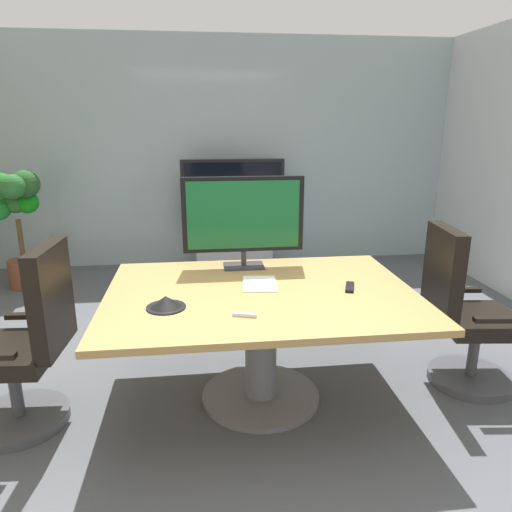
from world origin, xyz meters
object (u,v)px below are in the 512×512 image
object	(u,v)px
office_chair_right	(463,321)
office_chair_left	(27,354)
wall_display_unit	(233,233)
conference_table	(261,317)
conference_phone	(166,303)
remote_control	(350,287)
tv_monitor	(243,217)
potted_plant	(16,215)

from	to	relation	value
office_chair_right	office_chair_left	bearing A→B (deg)	99.05
wall_display_unit	conference_table	bearing A→B (deg)	-90.84
conference_phone	office_chair_right	bearing A→B (deg)	6.74
wall_display_unit	remote_control	world-z (taller)	wall_display_unit
remote_control	tv_monitor	bearing A→B (deg)	158.87
conference_table	office_chair_right	xyz separation A→B (m)	(1.36, 0.02, -0.11)
office_chair_right	wall_display_unit	xyz separation A→B (m)	(-1.32, 2.79, -0.01)
conference_phone	conference_table	bearing A→B (deg)	19.98
potted_plant	conference_phone	xyz separation A→B (m)	(1.70, -2.62, -0.02)
potted_plant	remote_control	xyz separation A→B (m)	(2.81, -2.44, -0.04)
potted_plant	office_chair_left	bearing A→B (deg)	-70.55
conference_phone	potted_plant	bearing A→B (deg)	122.86
conference_table	office_chair_left	world-z (taller)	office_chair_left
tv_monitor	conference_phone	bearing A→B (deg)	-125.28
remote_control	potted_plant	bearing A→B (deg)	158.71
conference_table	office_chair_right	bearing A→B (deg)	1.01
potted_plant	conference_table	bearing A→B (deg)	-47.06
office_chair_left	tv_monitor	bearing A→B (deg)	118.78
conference_phone	wall_display_unit	bearing A→B (deg)	78.77
office_chair_left	office_chair_right	xyz separation A→B (m)	(2.73, 0.13, 0.00)
tv_monitor	remote_control	xyz separation A→B (m)	(0.61, -0.53, -0.35)
remote_control	office_chair_right	bearing A→B (deg)	23.01
wall_display_unit	conference_phone	world-z (taller)	wall_display_unit
tv_monitor	potted_plant	bearing A→B (deg)	138.89
office_chair_right	tv_monitor	xyz separation A→B (m)	(-1.42, 0.48, 0.64)
office_chair_left	wall_display_unit	world-z (taller)	wall_display_unit
office_chair_left	potted_plant	world-z (taller)	potted_plant
tv_monitor	potted_plant	xyz separation A→B (m)	(-2.20, 1.92, -0.31)
potted_plant	office_chair_right	bearing A→B (deg)	-33.55
conference_table	tv_monitor	bearing A→B (deg)	96.46
office_chair_right	conference_phone	xyz separation A→B (m)	(-1.92, -0.23, 0.31)
office_chair_right	tv_monitor	size ratio (longest dim) A/B	1.30
tv_monitor	remote_control	size ratio (longest dim) A/B	4.94
conference_phone	remote_control	size ratio (longest dim) A/B	1.29
wall_display_unit	potted_plant	size ratio (longest dim) A/B	1.05
conference_table	wall_display_unit	bearing A→B (deg)	89.16
conference_table	potted_plant	size ratio (longest dim) A/B	1.49
tv_monitor	potted_plant	size ratio (longest dim) A/B	0.67
conference_table	remote_control	world-z (taller)	remote_control
tv_monitor	remote_control	world-z (taller)	tv_monitor
office_chair_right	conference_phone	bearing A→B (deg)	103.14
conference_table	wall_display_unit	xyz separation A→B (m)	(0.04, 2.82, -0.12)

